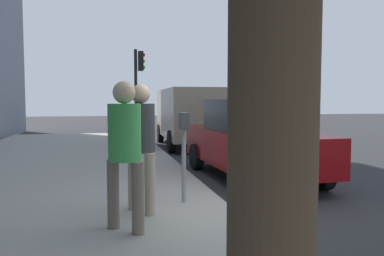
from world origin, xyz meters
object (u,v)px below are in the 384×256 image
parked_sedan_near (252,139)px  traffic_signal (138,80)px  parked_van_far (190,114)px  pedestrian_bystander (125,143)px  pedestrian_at_meter (141,137)px  parking_meter (184,138)px

parked_sedan_near → traffic_signal: bearing=14.3°
parked_van_far → traffic_signal: 2.46m
parked_sedan_near → parked_van_far: bearing=0.0°
pedestrian_bystander → parked_sedan_near: pedestrian_bystander is taller
pedestrian_at_meter → parking_meter: bearing=-2.5°
parked_sedan_near → parked_van_far: parked_van_far is taller
pedestrian_at_meter → parked_sedan_near: bearing=11.7°
pedestrian_at_meter → parked_sedan_near: size_ratio=0.41×
pedestrian_at_meter → parked_van_far: (8.92, -2.70, 0.02)m
pedestrian_bystander → traffic_signal: size_ratio=0.51×
pedestrian_at_meter → parked_sedan_near: (2.54, -2.70, -0.34)m
parking_meter → pedestrian_bystander: size_ratio=0.77×
pedestrian_bystander → parked_sedan_near: 4.46m
parked_sedan_near → parked_van_far: size_ratio=0.85×
pedestrian_at_meter → pedestrian_bystander: (-0.77, 0.27, 0.00)m
parking_meter → parked_sedan_near: size_ratio=0.32×
pedestrian_bystander → traffic_signal: 10.76m
parking_meter → parked_van_far: (8.52, -2.00, 0.09)m
pedestrian_at_meter → parked_van_far: size_ratio=0.35×
parked_sedan_near → traffic_signal: (7.31, 1.86, 1.68)m
parking_meter → parked_van_far: 8.76m
parking_meter → pedestrian_bystander: bearing=140.1°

